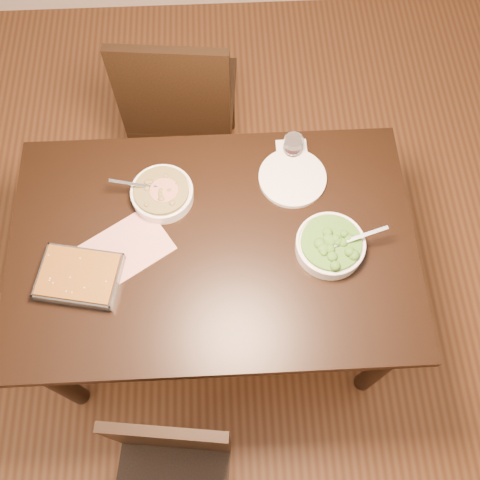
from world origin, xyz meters
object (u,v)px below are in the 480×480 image
(dinner_plate, at_px, (292,178))
(chair_far, at_px, (180,102))
(table, at_px, (214,254))
(baking_dish, at_px, (80,276))
(wine_tumbler, at_px, (293,146))
(stew_bowl, at_px, (162,193))
(broccoli_bowl, at_px, (330,245))
(chair_near, at_px, (171,474))

(dinner_plate, xyz_separation_m, chair_far, (-0.43, 0.54, -0.21))
(table, distance_m, baking_dish, 0.47)
(wine_tumbler, xyz_separation_m, dinner_plate, (-0.01, -0.11, -0.04))
(wine_tumbler, height_order, dinner_plate, wine_tumbler)
(stew_bowl, bearing_deg, table, -47.47)
(wine_tumbler, bearing_deg, chair_far, 135.62)
(chair_far, bearing_deg, wine_tumbler, 141.36)
(broccoli_bowl, xyz_separation_m, dinner_plate, (-0.10, 0.28, -0.02))
(chair_far, bearing_deg, dinner_plate, 134.00)
(dinner_plate, xyz_separation_m, chair_near, (-0.47, -0.95, -0.30))
(broccoli_bowl, xyz_separation_m, wine_tumbler, (-0.09, 0.40, 0.01))
(stew_bowl, distance_m, dinner_plate, 0.47)
(baking_dish, bearing_deg, table, 25.48)
(baking_dish, xyz_separation_m, chair_near, (0.27, -0.60, -0.32))
(baking_dish, height_order, wine_tumbler, wine_tumbler)
(stew_bowl, distance_m, chair_near, 0.96)
(baking_dish, bearing_deg, dinner_plate, 36.77)
(baking_dish, height_order, chair_near, chair_near)
(chair_near, bearing_deg, wine_tumbler, 73.10)
(stew_bowl, height_order, baking_dish, stew_bowl)
(table, xyz_separation_m, dinner_plate, (0.30, 0.24, 0.10))
(stew_bowl, height_order, dinner_plate, stew_bowl)
(baking_dish, xyz_separation_m, chair_far, (0.31, 0.89, -0.23))
(broccoli_bowl, bearing_deg, wine_tumbler, 102.92)
(stew_bowl, xyz_separation_m, wine_tumbler, (0.48, 0.17, 0.01))
(table, height_order, chair_far, chair_far)
(baking_dish, bearing_deg, wine_tumbler, 43.22)
(broccoli_bowl, bearing_deg, chair_far, 122.61)
(table, relative_size, chair_far, 1.43)
(broccoli_bowl, height_order, chair_near, broccoli_bowl)
(broccoli_bowl, bearing_deg, chair_near, -130.20)
(baking_dish, distance_m, dinner_plate, 0.82)
(stew_bowl, xyz_separation_m, broccoli_bowl, (0.57, -0.23, 0.00))
(dinner_plate, bearing_deg, broccoli_bowl, -70.44)
(chair_far, bearing_deg, stew_bowl, 91.78)
(table, distance_m, chair_far, 0.80)
(chair_near, bearing_deg, stew_bowl, 97.17)
(table, height_order, stew_bowl, stew_bowl)
(table, xyz_separation_m, chair_near, (-0.17, -0.71, -0.20))
(broccoli_bowl, relative_size, dinner_plate, 1.09)
(chair_near, bearing_deg, table, 83.70)
(dinner_plate, height_order, chair_near, chair_near)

